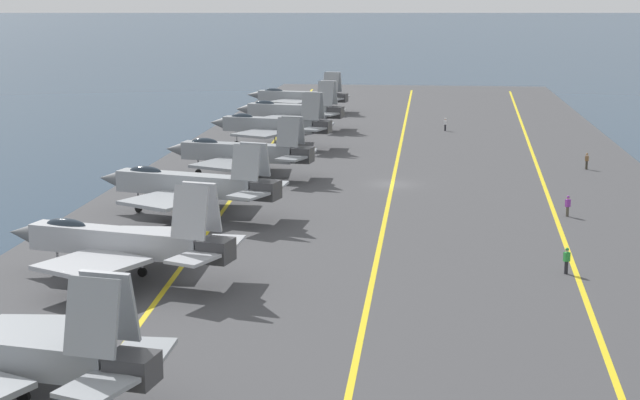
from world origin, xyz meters
TOP-DOWN VIEW (x-y plane):
  - ground_plane at (0.00, 0.00)m, footprint 2000.00×2000.00m
  - carrier_deck at (0.00, 0.00)m, footprint 210.03×52.08m
  - deck_stripe_foul_line at (0.00, -14.32)m, footprint 188.87×8.41m
  - deck_stripe_centerline at (0.00, 0.00)m, footprint 189.03×0.36m
  - deck_stripe_edge_line at (0.00, 14.32)m, footprint 188.82×9.66m
  - parked_jet_third at (-34.19, 15.70)m, footprint 12.93×15.81m
  - parked_jet_fourth at (-15.93, 15.82)m, footprint 14.05×16.30m
  - parked_jet_fifth at (1.87, 15.03)m, footprint 14.26×15.41m
  - parked_jet_sixth at (21.30, 15.02)m, footprint 13.70×15.08m
  - parked_jet_seventh at (38.16, 15.14)m, footprint 12.75×15.18m
  - parked_jet_eighth at (58.00, 16.68)m, footprint 12.80×16.36m
  - crew_brown_vest at (10.32, -19.69)m, footprint 0.32×0.42m
  - crew_purple_vest at (-12.40, -14.74)m, footprint 0.43×0.46m
  - crew_green_vest at (-29.54, -12.39)m, footprint 0.41×0.46m
  - crew_white_vest at (38.24, -5.53)m, footprint 0.46×0.41m

SIDE VIEW (x-z plane):
  - ground_plane at x=0.00m, z-range 0.00..0.00m
  - carrier_deck at x=0.00m, z-range 0.00..0.40m
  - deck_stripe_foul_line at x=0.00m, z-range 0.40..0.41m
  - deck_stripe_centerline at x=0.00m, z-range 0.40..0.41m
  - deck_stripe_edge_line at x=0.00m, z-range 0.40..0.41m
  - crew_brown_vest at x=10.32m, z-range 0.49..2.21m
  - crew_purple_vest at x=-12.40m, z-range 0.48..2.22m
  - crew_white_vest at x=38.24m, z-range 0.49..2.22m
  - crew_green_vest at x=-29.54m, z-range 0.49..2.24m
  - parked_jet_eighth at x=58.00m, z-range -0.37..5.85m
  - parked_jet_seventh at x=38.16m, z-range -0.46..6.11m
  - parked_jet_fifth at x=1.87m, z-range -0.20..6.00m
  - parked_jet_third at x=-34.19m, z-range -0.36..6.21m
  - parked_jet_fourth at x=-15.93m, z-range -0.12..6.22m
  - parked_jet_sixth at x=21.30m, z-range -0.25..6.44m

